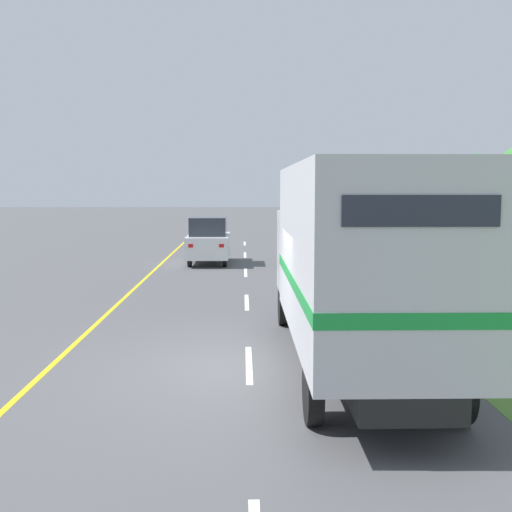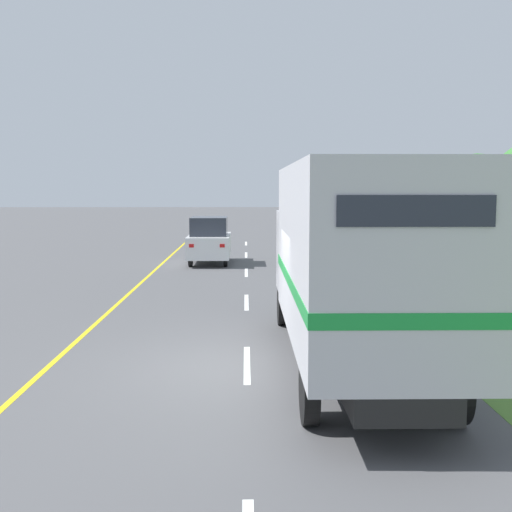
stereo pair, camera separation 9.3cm
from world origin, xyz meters
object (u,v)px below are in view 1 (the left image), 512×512
lead_car_white (209,240)px  highway_sign (451,235)px  horse_trailer_truck (356,259)px  roadside_tree_mid (475,192)px

lead_car_white → highway_sign: (7.56, -9.58, 0.92)m
horse_trailer_truck → lead_car_white: size_ratio=2.24×
lead_car_white → roadside_tree_mid: (12.26, 1.53, 2.12)m
horse_trailer_truck → roadside_tree_mid: 20.30m
horse_trailer_truck → highway_sign: horse_trailer_truck is taller
horse_trailer_truck → roadside_tree_mid: (8.74, 18.29, 1.09)m
highway_sign → horse_trailer_truck: bearing=-119.4°
lead_car_white → roadside_tree_mid: bearing=7.1°
horse_trailer_truck → roadside_tree_mid: bearing=64.5°
lead_car_white → highway_sign: 12.24m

